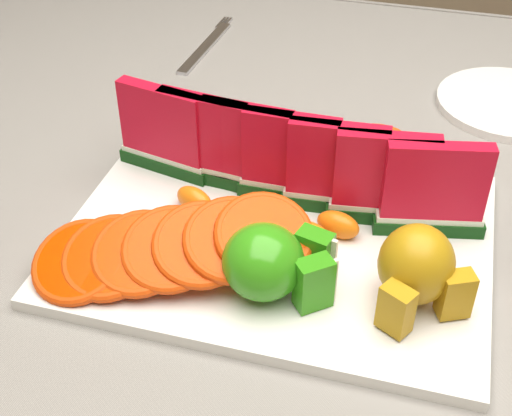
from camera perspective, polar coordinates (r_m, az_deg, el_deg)
name	(u,v)px	position (r m, az deg, el deg)	size (l,w,h in m)	color
table	(361,262)	(0.83, 8.43, -4.29)	(1.40, 0.90, 0.75)	#432B16
tablecloth	(367,220)	(0.79, 8.84, -0.94)	(1.53, 1.03, 0.20)	gray
platter	(278,237)	(0.69, 1.76, -2.35)	(0.40, 0.30, 0.01)	silver
apple_cluster	(272,263)	(0.60, 1.29, -4.41)	(0.11, 0.09, 0.07)	#1F810B
pear_cluster	(417,269)	(0.61, 12.78, -4.76)	(0.09, 0.09, 0.07)	#A36406
side_plate	(509,103)	(0.96, 19.60, 7.90)	(0.21, 0.21, 0.01)	silver
fork	(207,45)	(1.06, -3.94, 12.88)	(0.02, 0.20, 0.00)	silver
watermelon_row	(290,160)	(0.70, 2.76, 3.82)	(0.39, 0.07, 0.10)	#113E15
orange_fan_front	(171,248)	(0.63, -6.84, -3.23)	(0.27, 0.16, 0.07)	#D2440E
orange_fan_back	(289,147)	(0.77, 2.66, 4.89)	(0.29, 0.11, 0.05)	#D2440E
tangerine_segments	(267,218)	(0.68, 0.91, -0.82)	(0.19, 0.07, 0.03)	orange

